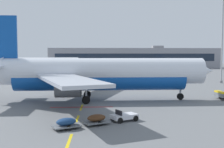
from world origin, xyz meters
The scene contains 7 objects.
ground centered at (40.00, 40.00, 0.00)m, with size 400.00×400.00×0.00m, color slate.
apron_paint_markings centered at (18.00, 37.56, 0.00)m, with size 8.00×96.02×0.01m.
airliner_foreground centered at (19.82, 27.13, 3.95)m, with size 34.70×34.63×12.20m.
airliner_mid_left centered at (-3.02, 96.40, 3.88)m, with size 33.00×31.47×11.97m.
baggage_train centered at (20.04, 12.98, 0.52)m, with size 8.31×5.27×1.14m.
apron_light_mast_far centered at (49.77, 52.21, 18.24)m, with size 1.80×1.80×30.00m.
terminal_satellite centered at (39.25, 141.48, 5.51)m, with size 92.34×20.74×12.59m.
Camera 1 is at (20.36, -12.37, 6.42)m, focal length 43.64 mm.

